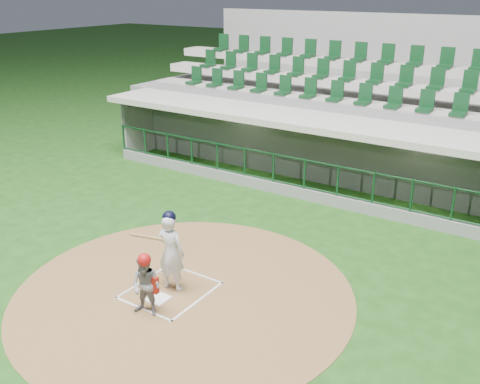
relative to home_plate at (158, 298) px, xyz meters
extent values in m
plane|color=#194313|center=(0.00, 0.70, -0.02)|extent=(120.00, 120.00, 0.00)
cylinder|color=brown|center=(0.30, 0.50, -0.02)|extent=(7.20, 7.20, 0.01)
cube|color=white|center=(0.00, 0.00, 0.00)|extent=(0.43, 0.43, 0.02)
cube|color=silver|center=(-0.75, 0.40, 0.00)|extent=(0.05, 1.80, 0.01)
cube|color=white|center=(0.75, 0.40, 0.00)|extent=(0.05, 1.80, 0.01)
cube|color=silver|center=(0.00, 1.25, 0.00)|extent=(1.55, 0.05, 0.01)
cube|color=white|center=(0.00, -0.45, 0.00)|extent=(1.55, 0.05, 0.01)
cube|color=slate|center=(0.00, 8.20, -0.57)|extent=(15.00, 3.00, 0.10)
cube|color=gray|center=(0.00, 9.80, 0.83)|extent=(15.00, 0.20, 2.70)
cube|color=#A8A395|center=(0.00, 9.68, 1.08)|extent=(13.50, 0.04, 0.90)
cube|color=gray|center=(-7.50, 8.20, 0.83)|extent=(0.20, 3.00, 2.70)
cube|color=#A7A397|center=(0.00, 7.95, 2.28)|extent=(15.40, 3.50, 0.20)
cube|color=slate|center=(0.00, 6.65, 0.13)|extent=(15.00, 0.15, 0.40)
cube|color=black|center=(0.00, 6.65, 1.70)|extent=(15.00, 0.01, 0.95)
cube|color=brown|center=(0.00, 9.25, -0.30)|extent=(12.75, 0.40, 0.45)
cube|color=white|center=(-3.00, 8.20, 2.15)|extent=(1.30, 0.35, 0.04)
cube|color=white|center=(3.00, 8.20, 2.15)|extent=(1.30, 0.35, 0.04)
imported|color=maroon|center=(-4.87, 8.98, 0.34)|extent=(1.21, 0.81, 1.73)
imported|color=#AE121F|center=(-2.05, 9.06, 0.43)|extent=(1.18, 0.65, 1.91)
imported|color=maroon|center=(2.02, 8.81, 0.37)|extent=(0.87, 0.57, 1.78)
cube|color=slate|center=(0.00, 11.45, 1.13)|extent=(17.00, 6.50, 2.50)
cube|color=gray|center=(0.00, 9.95, 2.28)|extent=(16.60, 0.95, 0.30)
cube|color=#A8A198|center=(0.00, 10.90, 2.83)|extent=(16.60, 0.95, 0.30)
cube|color=#9E988F|center=(0.00, 11.85, 3.38)|extent=(16.60, 0.95, 0.30)
cube|color=gray|center=(0.00, 14.80, 2.50)|extent=(17.00, 0.25, 5.05)
imported|color=silver|center=(-0.01, 0.49, 0.85)|extent=(0.67, 0.48, 1.73)
sphere|color=black|center=(-0.01, 0.49, 1.66)|extent=(0.28, 0.28, 0.28)
cylinder|color=#A27C4A|center=(-0.26, 0.24, 1.23)|extent=(0.58, 0.79, 0.39)
imported|color=gray|center=(0.19, -0.51, 0.62)|extent=(0.70, 0.60, 1.26)
sphere|color=#AC1412|center=(0.19, -0.51, 1.20)|extent=(0.26, 0.26, 0.26)
cube|color=#AF1F12|center=(0.19, -0.36, 0.60)|extent=(0.32, 0.10, 0.35)
camera|label=1|loc=(6.66, -7.04, 6.11)|focal=40.00mm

